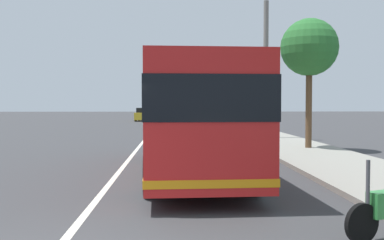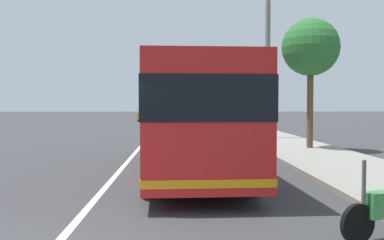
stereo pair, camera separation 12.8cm
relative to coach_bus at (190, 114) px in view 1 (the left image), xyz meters
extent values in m
cube|color=gray|center=(2.17, -5.08, -1.72)|extent=(110.00, 3.60, 0.14)
cube|color=silver|center=(2.17, 2.19, -1.79)|extent=(110.00, 0.16, 0.01)
cube|color=red|center=(0.00, 0.00, -0.04)|extent=(10.23, 2.96, 2.81)
cube|color=black|center=(0.00, 0.00, 0.41)|extent=(10.27, 3.00, 0.89)
cube|color=orange|center=(0.00, 0.00, -1.19)|extent=(10.26, 2.99, 0.16)
cylinder|color=black|center=(3.19, 1.31, -1.29)|extent=(1.01, 0.34, 1.00)
cylinder|color=black|center=(3.29, -1.04, -1.29)|extent=(1.01, 0.34, 1.00)
cylinder|color=black|center=(-3.29, 1.04, -1.29)|extent=(1.01, 0.34, 1.00)
cylinder|color=black|center=(-3.19, -1.31, -1.29)|extent=(1.01, 0.34, 1.00)
cylinder|color=black|center=(-6.75, -2.30, -1.49)|extent=(0.30, 0.60, 0.61)
cylinder|color=#4C4C51|center=(-6.71, -2.41, -0.89)|extent=(0.06, 0.06, 0.70)
cube|color=navy|center=(30.87, 0.05, -1.22)|extent=(4.31, 2.01, 0.78)
cube|color=black|center=(30.72, 0.06, -0.57)|extent=(2.24, 1.74, 0.52)
cylinder|color=black|center=(32.30, 0.76, -1.47)|extent=(0.65, 0.26, 0.64)
cylinder|color=black|center=(32.20, -0.83, -1.47)|extent=(0.65, 0.26, 0.64)
cylinder|color=black|center=(29.53, 0.93, -1.47)|extent=(0.65, 0.26, 0.64)
cylinder|color=black|center=(29.43, -0.66, -1.47)|extent=(0.65, 0.26, 0.64)
cube|color=gold|center=(39.73, 4.00, -1.19)|extent=(4.22, 2.17, 0.84)
cube|color=black|center=(39.93, 3.99, -0.49)|extent=(2.29, 1.88, 0.57)
cylinder|color=black|center=(38.32, 3.24, -1.47)|extent=(0.65, 0.27, 0.64)
cylinder|color=black|center=(38.44, 4.95, -1.47)|extent=(0.65, 0.27, 0.64)
cylinder|color=black|center=(41.01, 3.05, -1.47)|extent=(0.65, 0.27, 0.64)
cylinder|color=black|center=(41.14, 4.76, -1.47)|extent=(0.65, 0.27, 0.64)
cylinder|color=brown|center=(6.05, -5.49, 0.12)|extent=(0.28, 0.28, 3.83)
sphere|color=#286B2D|center=(6.05, -5.49, 2.80)|extent=(2.53, 2.53, 2.53)
cylinder|color=slate|center=(11.86, -4.80, 2.20)|extent=(0.28, 0.28, 7.98)
camera|label=1|loc=(-13.12, 0.51, 0.30)|focal=40.93mm
camera|label=2|loc=(-13.12, 0.39, 0.30)|focal=40.93mm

